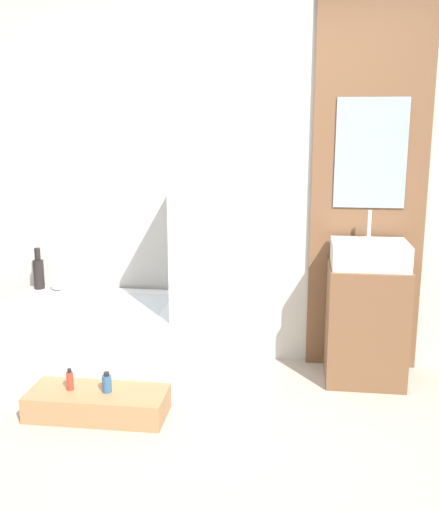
{
  "coord_description": "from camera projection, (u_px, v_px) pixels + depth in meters",
  "views": [
    {
      "loc": [
        0.4,
        -2.54,
        1.68
      ],
      "look_at": [
        -0.02,
        0.69,
        0.95
      ],
      "focal_mm": 42.0,
      "sensor_mm": 36.0,
      "label": 1
    }
  ],
  "objects": [
    {
      "name": "vase_tall_dark",
      "position": [
        39.0,
        272.0,
        4.32
      ],
      "size": [
        0.08,
        0.08,
        0.3
      ],
      "color": "black",
      "rests_on": "bathtub"
    },
    {
      "name": "wooden_step_bench",
      "position": [
        98.0,
        403.0,
        3.5
      ],
      "size": [
        0.81,
        0.33,
        0.15
      ],
      "primitive_type": "cube",
      "color": "#997047",
      "rests_on": "ground_plane"
    },
    {
      "name": "ground_plane",
      "position": [
        206.0,
        479.0,
        2.88
      ],
      "size": [
        12.0,
        12.0,
        0.0
      ],
      "primitive_type": "plane",
      "color": "#A39989"
    },
    {
      "name": "vanity_cabinet",
      "position": [
        366.0,
        324.0,
        3.93
      ],
      "size": [
        0.5,
        0.45,
        0.77
      ],
      "primitive_type": "cube",
      "color": "brown",
      "rests_on": "ground_plane"
    },
    {
      "name": "glass_shower_screen",
      "position": [
        178.0,
        236.0,
        3.75
      ],
      "size": [
        0.01,
        0.56,
        0.97
      ],
      "primitive_type": "cube",
      "color": "silver",
      "rests_on": "bathtub"
    },
    {
      "name": "sink",
      "position": [
        370.0,
        254.0,
        3.83
      ],
      "size": [
        0.48,
        0.37,
        0.35
      ],
      "color": "white",
      "rests_on": "vanity_cabinet"
    },
    {
      "name": "vase_round_light",
      "position": [
        58.0,
        282.0,
        4.3
      ],
      "size": [
        0.11,
        0.11,
        0.11
      ],
      "primitive_type": "sphere",
      "color": "silver",
      "rests_on": "bathtub"
    },
    {
      "name": "bottle_soap_secondary",
      "position": [
        107.0,
        383.0,
        3.46
      ],
      "size": [
        0.06,
        0.06,
        0.12
      ],
      "color": "#2D567A",
      "rests_on": "wooden_step_bench"
    },
    {
      "name": "wall_wood_accent",
      "position": [
        369.0,
        179.0,
        3.96
      ],
      "size": [
        0.76,
        0.04,
        2.6
      ],
      "color": "brown",
      "rests_on": "ground_plane"
    },
    {
      "name": "bathtub",
      "position": [
        98.0,
        338.0,
        4.05
      ],
      "size": [
        1.22,
        0.76,
        0.5
      ],
      "color": "white",
      "rests_on": "ground_plane"
    },
    {
      "name": "wall_tiled_back",
      "position": [
        239.0,
        179.0,
        4.12
      ],
      "size": [
        4.2,
        0.06,
        2.6
      ],
      "primitive_type": "cube",
      "color": "#B7B2A8",
      "rests_on": "ground_plane"
    },
    {
      "name": "bottle_soap_primary",
      "position": [
        70.0,
        380.0,
        3.49
      ],
      "size": [
        0.04,
        0.04,
        0.13
      ],
      "color": "red",
      "rests_on": "wooden_step_bench"
    }
  ]
}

